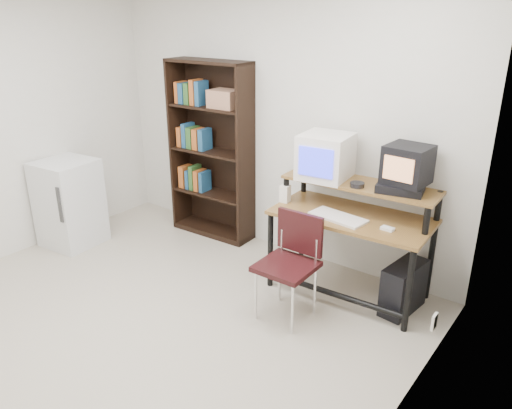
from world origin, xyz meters
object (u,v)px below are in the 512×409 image
Objects in this scene: computer_desk at (353,218)px; mini_fridge at (69,203)px; pc_tower at (404,288)px; bookshelf at (213,149)px; crt_monitor at (326,157)px; school_chair at (291,255)px; crt_tv at (407,165)px.

computer_desk reaches higher than mini_fridge.
pc_tower is 2.43m from bookshelf.
school_chair is (0.11, -0.68, -0.64)m from crt_monitor.
crt_monitor is 2.75m from mini_fridge.
school_chair is (-0.73, -0.59, 0.32)m from pc_tower.
mini_fridge is (-3.17, -1.04, -0.75)m from crt_tv.
crt_tv reaches higher than mini_fridge.
crt_monitor is 0.24× the size of bookshelf.
bookshelf is (-1.45, 0.16, -0.20)m from crt_monitor.
computer_desk is 0.72× the size of bookshelf.
mini_fridge is (-2.47, -0.97, -0.71)m from crt_monitor.
pc_tower is 0.99m from school_chair.
crt_tv is 3.42m from mini_fridge.
school_chair reaches higher than pc_tower.
mini_fridge is at bearing -165.65° from computer_desk.
bookshelf reaches higher than mini_fridge.
bookshelf is 2.07× the size of mini_fridge.
crt_tv is 0.77× the size of pc_tower.
computer_desk is at bearing -10.07° from bookshelf.
pc_tower is at bearing -43.64° from crt_tv.
crt_monitor is at bearing 163.84° from computer_desk.
crt_tv is 0.18× the size of bookshelf.
mini_fridge is at bearing -158.26° from pc_tower.
crt_monitor is 0.70m from crt_tv.
bookshelf reaches higher than crt_tv.
bookshelf is at bearing 150.98° from school_chair.
mini_fridge reaches higher than school_chair.
bookshelf reaches higher than crt_monitor.
crt_monitor is 1.33× the size of crt_tv.
pc_tower is at bearing -8.68° from bookshelf.
mini_fridge is at bearing -174.46° from school_chair.
pc_tower is at bearing -4.54° from computer_desk.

